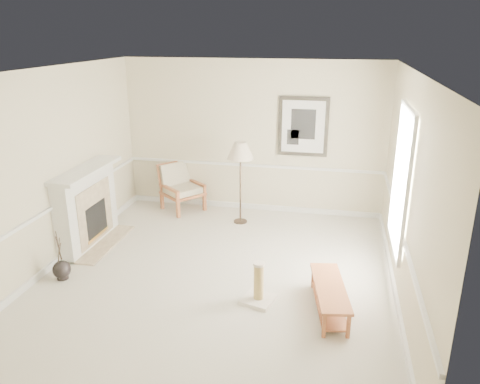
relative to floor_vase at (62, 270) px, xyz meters
name	(u,v)px	position (x,y,z in m)	size (l,w,h in m)	color
ground	(218,274)	(2.15, 0.58, -0.14)	(5.50, 5.50, 0.00)	silver
room	(227,150)	(2.29, 0.65, 1.73)	(5.04, 5.54, 2.92)	beige
fireplace	(88,207)	(-0.19, 1.18, 0.50)	(0.64, 1.64, 1.31)	white
floor_vase	(62,270)	(0.00, 0.00, 0.00)	(0.26, 0.26, 0.75)	black
armchair	(180,185)	(0.74, 3.04, 0.35)	(1.00, 1.00, 0.91)	brown
floor_lamp	(240,153)	(2.07, 2.58, 1.19)	(0.58, 0.58, 1.52)	black
bench	(330,294)	(3.77, -0.02, 0.09)	(0.57, 1.27, 0.35)	brown
scratching_post	(258,289)	(2.86, 0.00, 0.04)	(0.49, 0.49, 0.57)	white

